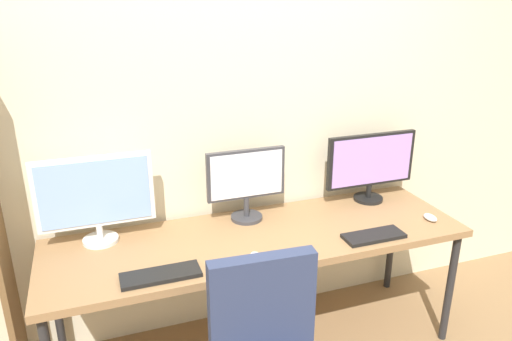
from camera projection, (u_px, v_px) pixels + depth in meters
name	position (u px, v px, depth m)	size (l,w,h in m)	color
wall_back	(234.00, 115.00, 2.76)	(4.64, 0.10, 2.60)	beige
desk	(259.00, 243.00, 2.60)	(2.24, 0.68, 0.74)	#936D47
monitor_left	(95.00, 196.00, 2.43)	(0.58, 0.18, 0.46)	silver
monitor_center	(246.00, 180.00, 2.68)	(0.45, 0.18, 0.41)	#38383D
monitor_right	(371.00, 164.00, 2.93)	(0.58, 0.18, 0.43)	black
keyboard_left	(161.00, 275.00, 2.20)	(0.36, 0.13, 0.02)	black
keyboard_right	(374.00, 236.00, 2.55)	(0.33, 0.13, 0.02)	black
mouse_left_side	(430.00, 217.00, 2.74)	(0.06, 0.10, 0.03)	silver
mouse_right_side	(256.00, 257.00, 2.33)	(0.06, 0.10, 0.03)	silver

